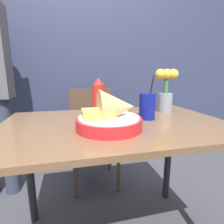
{
  "coord_description": "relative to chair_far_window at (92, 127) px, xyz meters",
  "views": [
    {
      "loc": [
        -0.22,
        -0.83,
        0.99
      ],
      "look_at": [
        -0.03,
        -0.03,
        0.82
      ],
      "focal_mm": 28.0,
      "sensor_mm": 36.0,
      "label": 1
    }
  ],
  "objects": [
    {
      "name": "wall_window",
      "position": [
        0.03,
        0.43,
        0.78
      ],
      "size": [
        7.0,
        0.06,
        2.6
      ],
      "color": "#2D334C",
      "rests_on": "ground_plane"
    },
    {
      "name": "dining_table",
      "position": [
        0.03,
        -0.74,
        0.13
      ],
      "size": [
        1.13,
        0.73,
        0.76
      ],
      "color": "brown",
      "rests_on": "ground_plane"
    },
    {
      "name": "chair_far_window",
      "position": [
        0.0,
        0.0,
        0.0
      ],
      "size": [
        0.4,
        0.4,
        0.86
      ],
      "color": "#473323",
      "rests_on": "ground_plane"
    },
    {
      "name": "food_basket",
      "position": [
        -0.01,
        -0.84,
        0.3
      ],
      "size": [
        0.29,
        0.29,
        0.18
      ],
      "color": "red",
      "rests_on": "dining_table"
    },
    {
      "name": "ketchup_bottle",
      "position": [
        -0.04,
        -0.63,
        0.35
      ],
      "size": [
        0.06,
        0.06,
        0.22
      ],
      "color": "red",
      "rests_on": "dining_table"
    },
    {
      "name": "drink_cup",
      "position": [
        0.21,
        -0.71,
        0.31
      ],
      "size": [
        0.09,
        0.09,
        0.23
      ],
      "color": "navy",
      "rests_on": "dining_table"
    },
    {
      "name": "flower_vase",
      "position": [
        0.4,
        -0.57,
        0.38
      ],
      "size": [
        0.15,
        0.09,
        0.27
      ],
      "color": "gray",
      "rests_on": "dining_table"
    }
  ]
}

